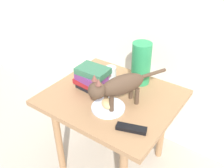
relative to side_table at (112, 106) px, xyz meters
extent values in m
plane|color=#B2A899|center=(0.00, 0.00, -0.49)|extent=(6.00, 6.00, 0.00)
cube|color=#9E724C|center=(0.00, 0.00, 0.06)|extent=(0.74, 0.64, 0.03)
cylinder|color=#9E724C|center=(-0.24, -0.24, -0.22)|extent=(0.04, 0.04, 0.54)
cylinder|color=#9E724C|center=(-0.24, 0.24, -0.22)|extent=(0.04, 0.04, 0.54)
cylinder|color=#9E724C|center=(0.24, 0.24, -0.22)|extent=(0.04, 0.04, 0.54)
cylinder|color=silver|center=(0.05, -0.11, 0.09)|extent=(0.18, 0.18, 0.01)
ellipsoid|color=#E0BC7A|center=(0.05, -0.12, 0.12)|extent=(0.10, 0.09, 0.05)
cylinder|color=#4C3828|center=(0.09, -0.13, 0.13)|extent=(0.02, 0.02, 0.10)
cylinder|color=#4C3828|center=(0.03, -0.10, 0.13)|extent=(0.02, 0.02, 0.10)
cylinder|color=#4C3828|center=(0.16, 0.02, 0.13)|extent=(0.02, 0.02, 0.10)
cylinder|color=#4C3828|center=(0.10, 0.04, 0.13)|extent=(0.02, 0.02, 0.10)
ellipsoid|color=#4C3828|center=(0.10, -0.04, 0.21)|extent=(0.19, 0.27, 0.11)
sphere|color=#4C3828|center=(0.03, -0.18, 0.23)|extent=(0.09, 0.09, 0.09)
cone|color=brown|center=(0.05, -0.19, 0.29)|extent=(0.03, 0.03, 0.03)
cone|color=brown|center=(0.01, -0.17, 0.29)|extent=(0.03, 0.03, 0.03)
cylinder|color=#4C3828|center=(0.18, 0.14, 0.22)|extent=(0.09, 0.15, 0.02)
cube|color=black|center=(-0.14, -0.01, 0.10)|extent=(0.19, 0.13, 0.03)
cube|color=maroon|center=(-0.15, -0.02, 0.13)|extent=(0.18, 0.13, 0.03)
cube|color=#72337A|center=(-0.14, -0.02, 0.17)|extent=(0.18, 0.14, 0.04)
cube|color=#336B4C|center=(-0.13, -0.01, 0.21)|extent=(0.19, 0.13, 0.04)
cylinder|color=#288C51|center=(0.06, 0.22, 0.21)|extent=(0.12, 0.12, 0.26)
cylinder|color=silver|center=(-0.11, 0.15, 0.12)|extent=(0.07, 0.07, 0.08)
cylinder|color=silver|center=(-0.11, 0.15, 0.10)|extent=(0.06, 0.06, 0.04)
cube|color=black|center=(0.24, -0.18, 0.09)|extent=(0.16, 0.09, 0.02)
camera|label=1|loc=(0.69, -0.99, 0.94)|focal=40.74mm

